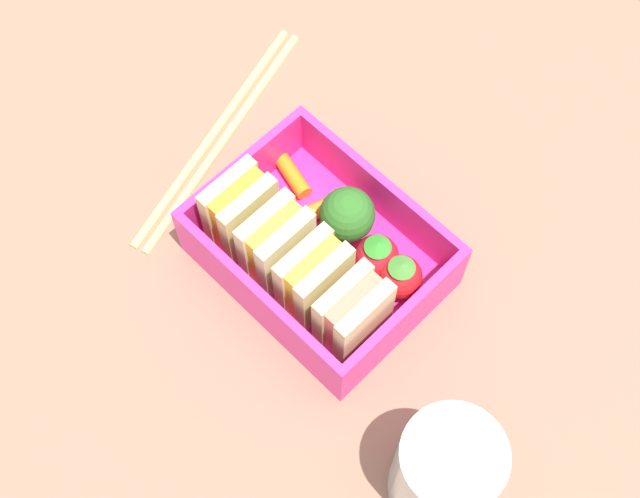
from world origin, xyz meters
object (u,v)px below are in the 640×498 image
object	(u,v)px
sandwich_left	(353,314)
carrot_stick_far_left	(316,210)
sandwich_center_right	(240,211)
strawberry_far_left	(400,276)
sandwich_center_left	(314,279)
strawberry_left	(376,256)
broccoli_floret	(344,212)
carrot_stick_left	(292,175)
chopstick_pair	(218,134)
drinking_glass	(444,472)
sandwich_center	(277,244)

from	to	relation	value
sandwich_left	carrot_stick_far_left	size ratio (longest dim) A/B	1.38
sandwich_center_right	strawberry_far_left	world-z (taller)	sandwich_center_right
sandwich_left	sandwich_center_left	distance (cm)	3.52
strawberry_left	sandwich_left	bearing A→B (deg)	115.15
broccoli_floret	carrot_stick_left	xyz separation A→B (cm)	(5.54, -0.45, -2.38)
sandwich_left	sandwich_center_right	distance (cm)	10.57
chopstick_pair	sandwich_center_left	bearing A→B (deg)	163.17
broccoli_floret	drinking_glass	size ratio (longest dim) A/B	0.54
sandwich_center_left	carrot_stick_left	xyz separation A→B (cm)	(7.63, -5.38, -2.49)
sandwich_center	carrot_stick_left	world-z (taller)	sandwich_center
sandwich_center	strawberry_far_left	distance (cm)	8.53
sandwich_center_right	carrot_stick_left	world-z (taller)	sandwich_center_right
sandwich_center_left	strawberry_far_left	bearing A→B (deg)	-127.22
sandwich_center_right	strawberry_left	bearing A→B (deg)	-151.36
sandwich_center_left	broccoli_floret	bearing A→B (deg)	-67.07
carrot_stick_left	sandwich_center_right	bearing A→B (deg)	96.18
carrot_stick_far_left	sandwich_left	bearing A→B (deg)	149.91
sandwich_center	strawberry_left	world-z (taller)	sandwich_center
sandwich_center	carrot_stick_far_left	xyz separation A→B (cm)	(0.86, -4.58, -2.48)
broccoli_floret	sandwich_center_right	bearing A→B (deg)	44.84
carrot_stick_left	drinking_glass	world-z (taller)	drinking_glass
sandwich_center_right	broccoli_floret	bearing A→B (deg)	-135.16
carrot_stick_far_left	carrot_stick_left	xyz separation A→B (cm)	(3.25, -0.81, -0.02)
carrot_stick_left	chopstick_pair	xyz separation A→B (cm)	(7.16, 0.91, -1.43)
sandwich_center_left	drinking_glass	distance (cm)	14.70
sandwich_center_left	strawberry_far_left	distance (cm)	5.97
sandwich_center_left	strawberry_far_left	xyz separation A→B (cm)	(-3.51, -4.62, -1.42)
broccoli_floret	carrot_stick_left	distance (cm)	6.05
sandwich_center_right	strawberry_left	size ratio (longest dim) A/B	1.67
sandwich_center	carrot_stick_left	bearing A→B (deg)	-52.67
sandwich_center	sandwich_center_right	distance (cm)	3.52
sandwich_center_right	drinking_glass	bearing A→B (deg)	170.93
sandwich_left	broccoli_floret	distance (cm)	7.47
sandwich_left	chopstick_pair	size ratio (longest dim) A/B	0.29
carrot_stick_left	chopstick_pair	bearing A→B (deg)	7.25
sandwich_center	chopstick_pair	xyz separation A→B (cm)	(11.26, -4.47, -3.92)
sandwich_center_left	chopstick_pair	distance (cm)	15.94
carrot_stick_far_left	chopstick_pair	xyz separation A→B (cm)	(10.41, 0.10, -1.45)
strawberry_far_left	sandwich_center_right	bearing A→B (deg)	23.65
strawberry_far_left	carrot_stick_left	size ratio (longest dim) A/B	1.02
strawberry_far_left	broccoli_floret	bearing A→B (deg)	-3.16
sandwich_center_left	drinking_glass	bearing A→B (deg)	166.60
sandwich_center_right	carrot_stick_far_left	world-z (taller)	sandwich_center_right
carrot_stick_far_left	carrot_stick_left	distance (cm)	3.35
sandwich_center_right	drinking_glass	size ratio (longest dim) A/B	0.67
sandwich_center_left	carrot_stick_left	bearing A→B (deg)	-35.22
sandwich_left	sandwich_center	xyz separation A→B (cm)	(7.04, 0.00, 0.00)
carrot_stick_far_left	carrot_stick_left	size ratio (longest dim) A/B	1.24
sandwich_center	chopstick_pair	distance (cm)	12.74
broccoli_floret	carrot_stick_far_left	world-z (taller)	broccoli_floret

